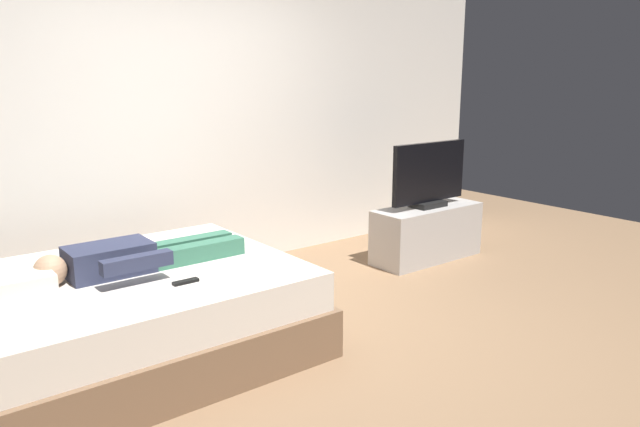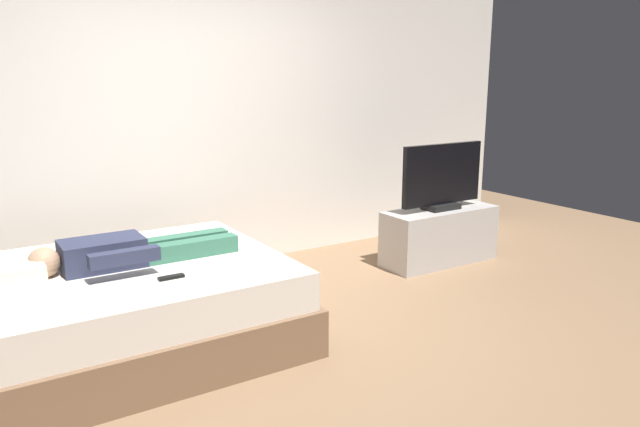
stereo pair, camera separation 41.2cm
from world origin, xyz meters
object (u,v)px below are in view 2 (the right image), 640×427
(tv, at_px, (442,178))
(tv_stand, at_px, (439,236))
(person, at_px, (125,252))
(remote, at_px, (171,277))
(bed, at_px, (125,308))

(tv, bearing_deg, tv_stand, 0.00)
(person, relative_size, remote, 8.40)
(bed, relative_size, remote, 13.35)
(tv_stand, bearing_deg, person, -175.27)
(person, distance_m, tv_stand, 2.91)
(tv_stand, bearing_deg, bed, -175.09)
(person, distance_m, remote, 0.44)
(tv_stand, relative_size, tv, 1.25)
(remote, bearing_deg, person, 110.47)
(person, bearing_deg, bed, -158.41)
(bed, xyz_separation_m, remote, (0.18, -0.39, 0.29))
(bed, distance_m, tv, 2.96)
(bed, relative_size, tv_stand, 1.82)
(remote, distance_m, tv, 2.81)
(remote, xyz_separation_m, tv_stand, (2.72, 0.64, -0.30))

